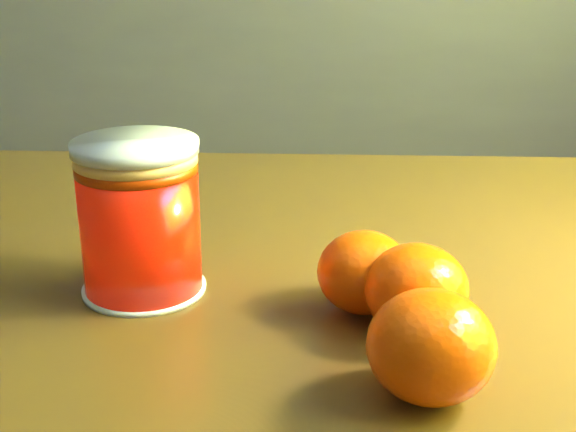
{
  "coord_description": "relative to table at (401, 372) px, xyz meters",
  "views": [
    {
      "loc": [
        0.88,
        -0.52,
        0.97
      ],
      "look_at": [
        0.87,
        0.03,
        0.76
      ],
      "focal_mm": 50.0,
      "sensor_mm": 36.0,
      "label": 1
    }
  ],
  "objects": [
    {
      "name": "orange_extra",
      "position": [
        -0.01,
        -0.17,
        0.12
      ],
      "size": [
        0.09,
        0.09,
        0.06
      ],
      "primitive_type": "ellipsoid",
      "rotation": [
        0.0,
        0.0,
        0.34
      ],
      "color": "#E64A04",
      "rests_on": "table"
    },
    {
      "name": "orange_back",
      "position": [
        -0.04,
        -0.07,
        0.12
      ],
      "size": [
        0.08,
        0.08,
        0.06
      ],
      "primitive_type": "ellipsoid",
      "rotation": [
        0.0,
        0.0,
        0.33
      ],
      "color": "#E64A04",
      "rests_on": "table"
    },
    {
      "name": "orange_front",
      "position": [
        -0.01,
        -0.1,
        0.12
      ],
      "size": [
        0.08,
        0.08,
        0.06
      ],
      "primitive_type": "ellipsoid",
      "rotation": [
        0.0,
        0.0,
        0.21
      ],
      "color": "#E64A04",
      "rests_on": "table"
    },
    {
      "name": "juice_glass",
      "position": [
        -0.2,
        -0.04,
        0.15
      ],
      "size": [
        0.09,
        0.09,
        0.11
      ],
      "rotation": [
        0.0,
        0.0,
        -0.26
      ],
      "color": "red",
      "rests_on": "table"
    },
    {
      "name": "table",
      "position": [
        0.0,
        0.0,
        0.0
      ],
      "size": [
        0.95,
        0.67,
        0.71
      ],
      "rotation": [
        0.0,
        0.0,
        -0.01
      ],
      "color": "#573C15",
      "rests_on": "ground"
    }
  ]
}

